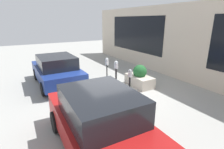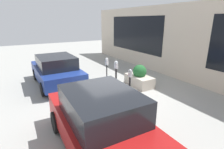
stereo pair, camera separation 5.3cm
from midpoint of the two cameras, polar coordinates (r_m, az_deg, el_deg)
ground_plane at (r=7.71m, az=-0.83°, el=-7.01°), size 40.00×40.00×0.00m
curb_strip at (r=7.66m, az=-1.36°, el=-6.99°), size 19.00×0.16×0.04m
building_facade at (r=10.05m, az=22.30°, el=9.53°), size 19.00×0.17×4.04m
parking_meter_nearest at (r=6.83m, az=5.62°, el=-2.37°), size 0.15×0.13×1.39m
parking_meter_second at (r=7.44m, az=1.13°, el=0.79°), size 0.19×0.16×1.55m
parking_meter_middle at (r=8.18m, az=-1.92°, el=2.73°), size 0.17×0.15×1.51m
planter_box at (r=8.83m, az=8.74°, el=-1.03°), size 1.50×0.80×1.09m
parked_car_front at (r=4.50m, az=-4.27°, el=-14.50°), size 3.90×1.88×1.59m
parked_car_middle at (r=9.29m, az=-17.88°, el=1.46°), size 3.99×1.95×1.49m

